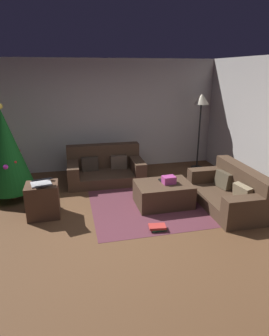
% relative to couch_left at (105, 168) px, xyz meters
% --- Properties ---
extents(ground_plane, '(6.40, 6.40, 0.00)m').
position_rel_couch_left_xyz_m(ground_plane, '(-0.21, -2.26, -0.27)').
color(ground_plane, brown).
extents(rear_partition, '(6.40, 0.12, 2.60)m').
position_rel_couch_left_xyz_m(rear_partition, '(-0.21, 0.88, 1.03)').
color(rear_partition, '#BCB7B2').
rests_on(rear_partition, ground_plane).
extents(couch_left, '(1.64, 0.99, 0.75)m').
position_rel_couch_left_xyz_m(couch_left, '(0.00, 0.00, 0.00)').
color(couch_left, '#473323').
rests_on(couch_left, ground_plane).
extents(couch_right, '(0.88, 1.64, 0.71)m').
position_rel_couch_left_xyz_m(couch_right, '(2.04, -1.82, -0.00)').
color(couch_right, '#473323').
rests_on(couch_right, ground_plane).
extents(ottoman, '(0.98, 0.70, 0.41)m').
position_rel_couch_left_xyz_m(ottoman, '(0.87, -1.48, -0.07)').
color(ottoman, '#473323').
rests_on(ottoman, ground_plane).
extents(gift_box, '(0.24, 0.19, 0.13)m').
position_rel_couch_left_xyz_m(gift_box, '(0.96, -1.50, 0.21)').
color(gift_box, '#B23F8C').
rests_on(gift_box, ottoman).
extents(tv_remote, '(0.07, 0.17, 0.02)m').
position_rel_couch_left_xyz_m(tv_remote, '(0.86, -1.38, 0.15)').
color(tv_remote, black).
rests_on(tv_remote, ottoman).
extents(christmas_tree, '(0.88, 0.88, 1.80)m').
position_rel_couch_left_xyz_m(christmas_tree, '(-1.85, -0.62, 0.68)').
color(christmas_tree, brown).
rests_on(christmas_tree, ground_plane).
extents(side_table, '(0.52, 0.44, 0.58)m').
position_rel_couch_left_xyz_m(side_table, '(-1.22, -1.45, 0.01)').
color(side_table, '#4C3323').
rests_on(side_table, ground_plane).
extents(laptop, '(0.39, 0.47, 0.18)m').
position_rel_couch_left_xyz_m(laptop, '(-1.21, -1.51, 0.36)').
color(laptop, silver).
rests_on(laptop, side_table).
extents(book_stack, '(0.28, 0.20, 0.08)m').
position_rel_couch_left_xyz_m(book_stack, '(0.51, -2.32, -0.23)').
color(book_stack, '#387A47').
rests_on(book_stack, ground_plane).
extents(corner_lamp, '(0.36, 0.36, 1.82)m').
position_rel_couch_left_xyz_m(corner_lamp, '(2.36, 0.30, 1.28)').
color(corner_lamp, black).
rests_on(corner_lamp, ground_plane).
extents(area_rug, '(2.60, 2.00, 0.01)m').
position_rel_couch_left_xyz_m(area_rug, '(0.87, -1.48, -0.27)').
color(area_rug, '#572934').
rests_on(area_rug, ground_plane).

